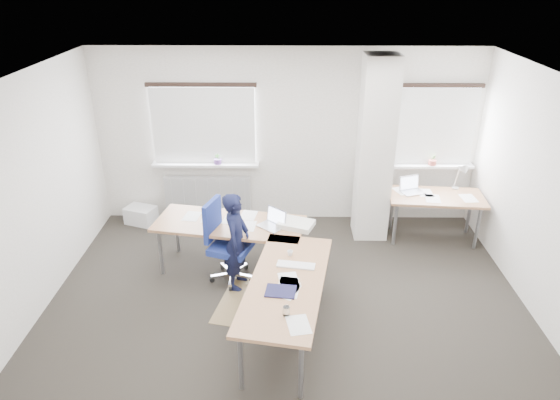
{
  "coord_description": "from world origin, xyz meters",
  "views": [
    {
      "loc": [
        -0.01,
        -5.02,
        3.88
      ],
      "look_at": [
        -0.09,
        0.9,
        1.07
      ],
      "focal_mm": 32.0,
      "sensor_mm": 36.0,
      "label": 1
    }
  ],
  "objects_px": {
    "desk_main": "(259,251)",
    "desk_side": "(436,198)",
    "task_chair": "(229,258)",
    "person": "(237,241)"
  },
  "relations": [
    {
      "from": "desk_main",
      "to": "desk_side",
      "type": "distance_m",
      "value": 3.03
    },
    {
      "from": "person",
      "to": "desk_main",
      "type": "bearing_deg",
      "value": -123.26
    },
    {
      "from": "desk_side",
      "to": "task_chair",
      "type": "distance_m",
      "value": 3.26
    },
    {
      "from": "desk_side",
      "to": "desk_main",
      "type": "bearing_deg",
      "value": -143.75
    },
    {
      "from": "desk_main",
      "to": "person",
      "type": "xyz_separation_m",
      "value": [
        -0.31,
        0.28,
        -0.03
      ]
    },
    {
      "from": "desk_main",
      "to": "desk_side",
      "type": "bearing_deg",
      "value": 41.47
    },
    {
      "from": "desk_main",
      "to": "task_chair",
      "type": "bearing_deg",
      "value": 145.59
    },
    {
      "from": "desk_main",
      "to": "person",
      "type": "height_order",
      "value": "person"
    },
    {
      "from": "desk_side",
      "to": "task_chair",
      "type": "height_order",
      "value": "desk_side"
    },
    {
      "from": "desk_main",
      "to": "person",
      "type": "distance_m",
      "value": 0.42
    }
  ]
}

